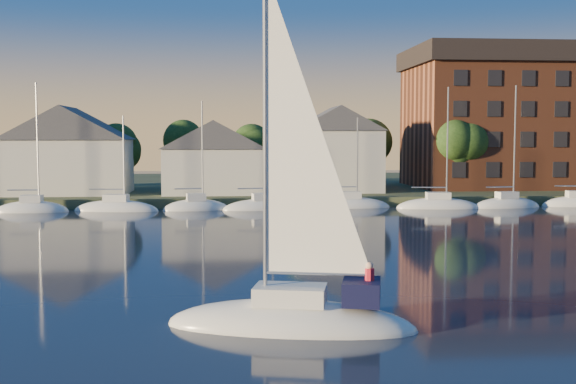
{
  "coord_description": "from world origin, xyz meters",
  "views": [
    {
      "loc": [
        -4.8,
        -23.73,
        7.4
      ],
      "look_at": [
        -0.79,
        22.0,
        3.82
      ],
      "focal_mm": 45.0,
      "sensor_mm": 36.0,
      "label": 1
    }
  ],
  "objects": [
    {
      "name": "clubhouse_centre",
      "position": [
        -6.0,
        57.0,
        5.13
      ],
      "size": [
        11.55,
        8.4,
        8.08
      ],
      "color": "beige",
      "rests_on": "shoreline_land"
    },
    {
      "name": "hero_sailboat",
      "position": [
        -2.18,
        3.45,
        0.62
      ],
      "size": [
        10.2,
        5.26,
        15.04
      ],
      "rotation": [
        0.0,
        0.0,
        2.91
      ],
      "color": "silver",
      "rests_on": "ground"
    },
    {
      "name": "ground",
      "position": [
        0.0,
        0.0,
        0.0
      ],
      "size": [
        260.0,
        260.0,
        0.0
      ],
      "primitive_type": "plane",
      "color": "black",
      "rests_on": "ground"
    },
    {
      "name": "moored_fleet",
      "position": [
        0.0,
        49.0,
        0.1
      ],
      "size": [
        87.5,
        2.4,
        12.05
      ],
      "color": "silver",
      "rests_on": "ground"
    },
    {
      "name": "wooden_dock",
      "position": [
        0.0,
        52.0,
        0.0
      ],
      "size": [
        120.0,
        3.0,
        1.0
      ],
      "primitive_type": "cube",
      "color": "brown",
      "rests_on": "ground"
    },
    {
      "name": "tree_line",
      "position": [
        2.0,
        63.0,
        7.18
      ],
      "size": [
        93.4,
        5.4,
        8.9
      ],
      "color": "#3C291B",
      "rests_on": "shoreline_land"
    },
    {
      "name": "clubhouse_west",
      "position": [
        -22.0,
        58.0,
        5.93
      ],
      "size": [
        13.65,
        9.45,
        9.64
      ],
      "color": "beige",
      "rests_on": "shoreline_land"
    },
    {
      "name": "shoreline_land",
      "position": [
        0.0,
        75.0,
        0.0
      ],
      "size": [
        160.0,
        50.0,
        2.0
      ],
      "primitive_type": "cube",
      "color": "#384025",
      "rests_on": "ground"
    },
    {
      "name": "clubhouse_east",
      "position": [
        8.0,
        59.0,
        6.0
      ],
      "size": [
        10.5,
        8.4,
        9.8
      ],
      "color": "beige",
      "rests_on": "shoreline_land"
    },
    {
      "name": "condo_block",
      "position": [
        34.0,
        64.95,
        9.79
      ],
      "size": [
        31.0,
        17.0,
        17.4
      ],
      "color": "brown",
      "rests_on": "shoreline_land"
    }
  ]
}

